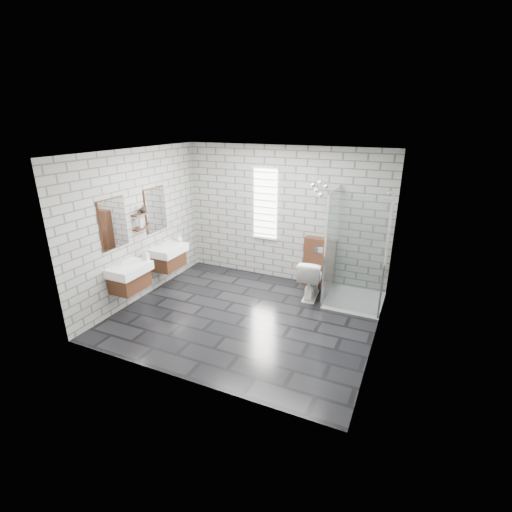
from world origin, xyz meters
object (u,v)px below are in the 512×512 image
Objects in this scene: vanity_right at (167,251)px; shower_enclosure at (350,278)px; toilet at (311,278)px; cistern_panel at (319,262)px; vanity_left at (128,270)px.

vanity_right is 3.49m from shower_enclosure.
cistern_panel is at bearing -94.99° from toilet.
vanity_right is 2.09× the size of toilet.
vanity_right reaches higher than cistern_panel.
cistern_panel is (2.71, 2.32, -0.26)m from vanity_left.
cistern_panel is at bearing 143.59° from shower_enclosure.
toilet is at bearing -90.00° from cistern_panel.
shower_enclosure reaches higher than vanity_left.
toilet is (0.00, -0.52, -0.12)m from cistern_panel.
cistern_panel is at bearing 40.60° from vanity_left.
vanity_right is 0.77× the size of shower_enclosure.
vanity_right is at bearing 9.93° from toilet.
cistern_panel is (2.71, 1.24, -0.26)m from vanity_right.
shower_enclosure reaches higher than cistern_panel.
vanity_right is 2.99m from cistern_panel.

